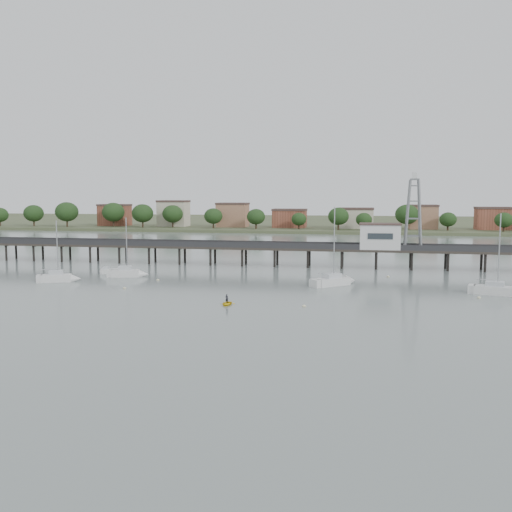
{
  "coord_description": "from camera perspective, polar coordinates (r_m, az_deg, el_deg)",
  "views": [
    {
      "loc": [
        22.16,
        -58.96,
        15.04
      ],
      "look_at": [
        2.62,
        42.0,
        4.0
      ],
      "focal_mm": 40.0,
      "sensor_mm": 36.0,
      "label": 1
    }
  ],
  "objects": [
    {
      "name": "sailboat_d",
      "position": [
        93.63,
        23.48,
        -3.23
      ],
      "size": [
        8.13,
        4.35,
        12.93
      ],
      "rotation": [
        0.0,
        0.0,
        -0.28
      ],
      "color": "silver",
      "rests_on": "ground"
    },
    {
      "name": "lattice_tower",
      "position": [
        119.39,
        15.47,
        4.02
      ],
      "size": [
        3.2,
        3.2,
        15.5
      ],
      "color": "slate",
      "rests_on": "ground"
    },
    {
      "name": "ground_plane",
      "position": [
        64.76,
        -9.46,
        -7.39
      ],
      "size": [
        500.0,
        500.0,
        0.0
      ],
      "primitive_type": "plane",
      "color": "slate",
      "rests_on": "ground"
    },
    {
      "name": "sailboat_c",
      "position": [
        96.76,
        8.18,
        -2.49
      ],
      "size": [
        7.72,
        7.59,
        13.84
      ],
      "rotation": [
        0.0,
        0.0,
        0.77
      ],
      "color": "silver",
      "rests_on": "ground"
    },
    {
      "name": "dinghy_occupant",
      "position": [
        78.72,
        -2.93,
        -4.89
      ],
      "size": [
        0.62,
        1.29,
        0.3
      ],
      "primitive_type": "imported",
      "rotation": [
        0.0,
        0.0,
        3.0
      ],
      "color": "black",
      "rests_on": "ground"
    },
    {
      "name": "yellow_dinghy",
      "position": [
        78.72,
        -2.93,
        -4.89
      ],
      "size": [
        1.91,
        0.62,
        2.65
      ],
      "primitive_type": "imported",
      "rotation": [
        0.0,
        0.0,
        -0.04
      ],
      "color": "yellow",
      "rests_on": "ground"
    },
    {
      "name": "sailboat_b",
      "position": [
        107.61,
        -12.43,
        -1.7
      ],
      "size": [
        7.11,
        3.54,
        11.44
      ],
      "rotation": [
        0.0,
        0.0,
        0.24
      ],
      "color": "silver",
      "rests_on": "ground"
    },
    {
      "name": "white_tender",
      "position": [
        113.27,
        -14.39,
        -1.47
      ],
      "size": [
        3.97,
        2.45,
        1.44
      ],
      "rotation": [
        0.0,
        0.0,
        0.26
      ],
      "color": "silver",
      "rests_on": "ground"
    },
    {
      "name": "mooring_buoys",
      "position": [
        94.01,
        -0.96,
        -3.03
      ],
      "size": [
        70.58,
        31.38,
        0.39
      ],
      "color": "beige",
      "rests_on": "ground"
    },
    {
      "name": "pier_building",
      "position": [
        119.29,
        12.3,
        1.96
      ],
      "size": [
        8.4,
        5.4,
        5.3
      ],
      "color": "silver",
      "rests_on": "ground"
    },
    {
      "name": "sailboat_a",
      "position": [
        104.78,
        -18.85,
        -2.1
      ],
      "size": [
        6.91,
        4.25,
        11.16
      ],
      "rotation": [
        0.0,
        0.0,
        0.38
      ],
      "color": "silver",
      "rests_on": "ground"
    },
    {
      "name": "far_shore",
      "position": [
        299.66,
        6.78,
        3.39
      ],
      "size": [
        500.0,
        170.0,
        10.4
      ],
      "color": "#475133",
      "rests_on": "ground"
    },
    {
      "name": "pier",
      "position": [
        121.53,
        0.4,
        0.82
      ],
      "size": [
        150.0,
        5.0,
        5.5
      ],
      "color": "#2D2823",
      "rests_on": "ground"
    }
  ]
}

